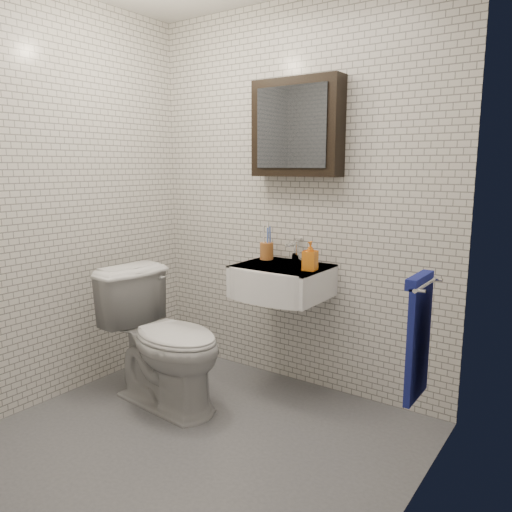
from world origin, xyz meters
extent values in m
cube|color=#505358|center=(0.00, 0.00, 0.01)|extent=(2.20, 2.00, 0.01)
cube|color=silver|center=(0.00, 1.00, 1.25)|extent=(2.20, 0.02, 2.50)
cube|color=silver|center=(-1.10, 0.00, 1.25)|extent=(0.02, 2.00, 2.50)
cube|color=silver|center=(1.10, 0.00, 1.25)|extent=(0.02, 2.00, 2.50)
cube|color=white|center=(0.05, 0.78, 0.75)|extent=(0.55, 0.45, 0.20)
cylinder|color=silver|center=(0.05, 0.80, 0.84)|extent=(0.31, 0.31, 0.02)
cylinder|color=silver|center=(0.05, 0.80, 0.85)|extent=(0.04, 0.04, 0.01)
cube|color=white|center=(0.05, 0.78, 0.84)|extent=(0.55, 0.45, 0.01)
cylinder|color=silver|center=(0.05, 0.94, 0.88)|extent=(0.06, 0.06, 0.06)
cylinder|color=silver|center=(0.05, 0.94, 0.94)|extent=(0.03, 0.03, 0.08)
cylinder|color=silver|center=(0.05, 0.88, 0.97)|extent=(0.02, 0.12, 0.02)
cube|color=silver|center=(0.05, 0.97, 0.99)|extent=(0.02, 0.09, 0.01)
cube|color=black|center=(0.05, 0.93, 1.70)|extent=(0.60, 0.14, 0.60)
cube|color=#3F444C|center=(0.05, 0.85, 1.70)|extent=(0.49, 0.01, 0.49)
cylinder|color=silver|center=(1.06, 0.35, 0.95)|extent=(0.02, 0.30, 0.02)
cylinder|color=silver|center=(1.08, 0.48, 0.95)|extent=(0.04, 0.02, 0.02)
cylinder|color=silver|center=(1.08, 0.22, 0.95)|extent=(0.04, 0.02, 0.02)
cube|color=navy|center=(1.05, 0.35, 0.68)|extent=(0.03, 0.26, 0.54)
cube|color=navy|center=(1.04, 0.35, 0.96)|extent=(0.05, 0.26, 0.05)
cylinder|color=#A76129|center=(-0.15, 0.89, 0.91)|extent=(0.11, 0.11, 0.11)
cylinder|color=white|center=(-0.16, 0.88, 0.98)|extent=(0.02, 0.03, 0.21)
cylinder|color=#395AB8|center=(-0.13, 0.88, 0.97)|extent=(0.02, 0.02, 0.19)
cylinder|color=white|center=(-0.15, 0.90, 0.99)|extent=(0.03, 0.04, 0.23)
cylinder|color=#395AB8|center=(-0.13, 0.90, 0.97)|extent=(0.03, 0.05, 0.20)
imported|color=#DD5B17|center=(0.27, 0.74, 0.94)|extent=(0.09, 0.09, 0.18)
imported|color=silver|center=(-0.45, 0.22, 0.42)|extent=(0.86, 0.54, 0.84)
camera|label=1|loc=(1.68, -1.84, 1.47)|focal=35.00mm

